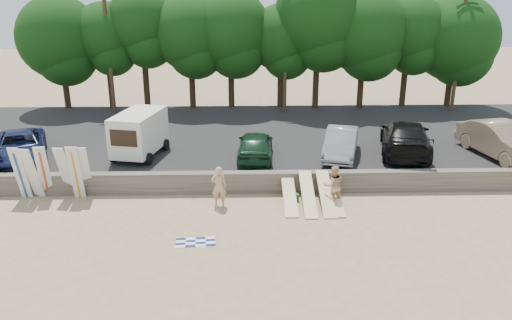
% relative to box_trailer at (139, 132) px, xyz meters
% --- Properties ---
extents(ground, '(120.00, 120.00, 0.00)m').
position_rel_box_trailer_xyz_m(ground, '(6.31, -6.37, -2.00)').
color(ground, tan).
rests_on(ground, ground).
extents(seawall, '(44.00, 0.50, 1.00)m').
position_rel_box_trailer_xyz_m(seawall, '(6.31, -3.37, -1.50)').
color(seawall, '#6B6356').
rests_on(seawall, ground).
extents(parking_lot, '(44.00, 14.50, 0.70)m').
position_rel_box_trailer_xyz_m(parking_lot, '(6.31, 4.13, -1.65)').
color(parking_lot, '#282828').
rests_on(parking_lot, ground).
extents(treeline, '(34.03, 6.60, 9.53)m').
position_rel_box_trailer_xyz_m(treeline, '(7.46, 11.10, 4.14)').
color(treeline, '#382616').
rests_on(treeline, parking_lot).
extents(utility_poles, '(25.80, 0.26, 9.00)m').
position_rel_box_trailer_xyz_m(utility_poles, '(8.31, 9.63, 3.43)').
color(utility_poles, '#473321').
rests_on(utility_poles, parking_lot).
extents(box_trailer, '(2.68, 3.95, 2.32)m').
position_rel_box_trailer_xyz_m(box_trailer, '(0.00, 0.00, 0.00)').
color(box_trailer, silver).
rests_on(box_trailer, parking_lot).
extents(car_0, '(4.15, 5.76, 1.46)m').
position_rel_box_trailer_xyz_m(car_0, '(-5.94, -0.50, -0.57)').
color(car_0, '#121A3F').
rests_on(car_0, parking_lot).
extents(car_1, '(2.02, 4.45, 1.48)m').
position_rel_box_trailer_xyz_m(car_1, '(5.99, -0.65, -0.56)').
color(car_1, '#12331D').
rests_on(car_1, parking_lot).
extents(car_2, '(2.67, 4.70, 1.47)m').
position_rel_box_trailer_xyz_m(car_2, '(10.43, -0.39, -0.57)').
color(car_2, gray).
rests_on(car_2, parking_lot).
extents(car_3, '(3.80, 6.44, 1.75)m').
position_rel_box_trailer_xyz_m(car_3, '(13.92, 0.09, -0.43)').
color(car_3, black).
rests_on(car_3, parking_lot).
extents(car_4, '(2.90, 5.70, 1.79)m').
position_rel_box_trailer_xyz_m(car_4, '(18.70, -0.69, -0.40)').
color(car_4, '#9C7E63').
rests_on(car_4, parking_lot).
extents(surfboard_upright_0, '(0.56, 0.68, 2.55)m').
position_rel_box_trailer_xyz_m(surfboard_upright_0, '(-4.55, -3.96, -0.73)').
color(surfboard_upright_0, silver).
rests_on(surfboard_upright_0, ground).
extents(surfboard_upright_1, '(0.63, 0.88, 2.51)m').
position_rel_box_trailer_xyz_m(surfboard_upright_1, '(-4.03, -3.96, -0.75)').
color(surfboard_upright_1, silver).
rests_on(surfboard_upright_1, ground).
extents(surfboard_upright_2, '(0.59, 0.75, 2.54)m').
position_rel_box_trailer_xyz_m(surfboard_upright_2, '(-3.57, -3.80, -0.73)').
color(surfboard_upright_2, silver).
rests_on(surfboard_upright_2, ground).
extents(surfboard_upright_3, '(0.64, 0.90, 2.50)m').
position_rel_box_trailer_xyz_m(surfboard_upright_3, '(-2.62, -3.78, -0.75)').
color(surfboard_upright_3, silver).
rests_on(surfboard_upright_3, ground).
extents(surfboard_upright_4, '(0.51, 0.54, 2.57)m').
position_rel_box_trailer_xyz_m(surfboard_upright_4, '(-2.09, -4.00, -0.72)').
color(surfboard_upright_4, silver).
rests_on(surfboard_upright_4, ground).
extents(surfboard_upright_5, '(0.57, 0.90, 2.49)m').
position_rel_box_trailer_xyz_m(surfboard_upright_5, '(-1.78, -3.72, -0.75)').
color(surfboard_upright_5, silver).
rests_on(surfboard_upright_5, ground).
extents(surfboard_low_0, '(0.56, 2.90, 0.92)m').
position_rel_box_trailer_xyz_m(surfboard_low_0, '(7.38, -4.77, -1.54)').
color(surfboard_low_0, beige).
rests_on(surfboard_low_0, ground).
extents(surfboard_low_1, '(0.56, 2.83, 1.12)m').
position_rel_box_trailer_xyz_m(surfboard_low_1, '(8.18, -4.95, -1.44)').
color(surfboard_low_1, beige).
rests_on(surfboard_low_1, ground).
extents(surfboard_low_2, '(0.56, 2.83, 1.13)m').
position_rel_box_trailer_xyz_m(surfboard_low_2, '(8.96, -4.93, -1.44)').
color(surfboard_low_2, beige).
rests_on(surfboard_low_2, ground).
extents(surfboard_low_3, '(0.56, 2.93, 0.80)m').
position_rel_box_trailer_xyz_m(surfboard_low_3, '(9.35, -4.81, -1.60)').
color(surfboard_low_3, beige).
rests_on(surfboard_low_3, ground).
extents(beachgoer_a, '(0.69, 0.48, 1.83)m').
position_rel_box_trailer_xyz_m(beachgoer_a, '(4.30, -4.86, -1.09)').
color(beachgoer_a, tan).
rests_on(beachgoer_a, ground).
extents(beachgoer_b, '(0.95, 0.78, 1.81)m').
position_rel_box_trailer_xyz_m(beachgoer_b, '(9.29, -4.87, -1.09)').
color(beachgoer_b, tan).
rests_on(beachgoer_b, ground).
extents(cooler, '(0.40, 0.33, 0.32)m').
position_rel_box_trailer_xyz_m(cooler, '(7.64, -4.40, -1.84)').
color(cooler, '#217C31').
rests_on(cooler, ground).
extents(gear_bag, '(0.36, 0.33, 0.22)m').
position_rel_box_trailer_xyz_m(gear_bag, '(8.31, -3.97, -1.89)').
color(gear_bag, orange).
rests_on(gear_bag, ground).
extents(beach_towel, '(1.61, 1.61, 0.00)m').
position_rel_box_trailer_xyz_m(beach_towel, '(3.54, -8.15, -1.99)').
color(beach_towel, white).
rests_on(beach_towel, ground).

